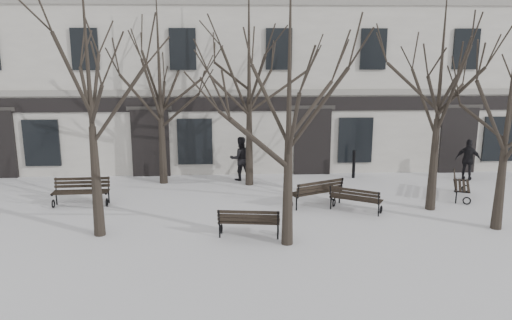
{
  "coord_description": "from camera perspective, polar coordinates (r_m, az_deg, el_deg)",
  "views": [
    {
      "loc": [
        0.02,
        -13.32,
        5.46
      ],
      "look_at": [
        0.8,
        3.0,
        1.77
      ],
      "focal_mm": 35.0,
      "sensor_mm": 36.0,
      "label": 1
    }
  ],
  "objects": [
    {
      "name": "ground",
      "position": [
        14.4,
        -2.66,
        -9.58
      ],
      "size": [
        100.0,
        100.0,
        0.0
      ],
      "primitive_type": "plane",
      "color": "silver",
      "rests_on": "ground"
    },
    {
      "name": "building",
      "position": [
        26.28,
        -2.86,
        12.83
      ],
      "size": [
        40.4,
        10.2,
        11.4
      ],
      "color": "beige",
      "rests_on": "ground"
    },
    {
      "name": "tree_1",
      "position": [
        14.78,
        -18.65,
        9.77
      ],
      "size": [
        5.45,
        5.45,
        7.79
      ],
      "color": "black",
      "rests_on": "ground"
    },
    {
      "name": "tree_2",
      "position": [
        13.39,
        3.84,
        9.2
      ],
      "size": [
        5.2,
        5.2,
        7.43
      ],
      "color": "black",
      "rests_on": "ground"
    },
    {
      "name": "tree_3",
      "position": [
        16.43,
        27.01,
        5.96
      ],
      "size": [
        4.39,
        4.39,
        6.27
      ],
      "color": "black",
      "rests_on": "ground"
    },
    {
      "name": "tree_4",
      "position": [
        20.26,
        -11.04,
        10.77
      ],
      "size": [
        5.43,
        5.43,
        7.76
      ],
      "color": "black",
      "rests_on": "ground"
    },
    {
      "name": "tree_5",
      "position": [
        19.64,
        -0.81,
        12.2
      ],
      "size": [
        5.91,
        5.91,
        8.45
      ],
      "color": "black",
      "rests_on": "ground"
    },
    {
      "name": "tree_6",
      "position": [
        17.56,
        20.38,
        9.36
      ],
      "size": [
        5.23,
        5.23,
        7.47
      ],
      "color": "black",
      "rests_on": "ground"
    },
    {
      "name": "bench_1",
      "position": [
        14.72,
        -0.81,
        -7.0
      ],
      "size": [
        1.86,
        0.86,
        0.91
      ],
      "rotation": [
        0.0,
        0.0,
        3.02
      ],
      "color": "black",
      "rests_on": "ground"
    },
    {
      "name": "bench_2",
      "position": [
        17.25,
        11.3,
        -4.32
      ],
      "size": [
        1.8,
        1.4,
        0.88
      ],
      "rotation": [
        0.0,
        0.0,
        2.62
      ],
      "color": "black",
      "rests_on": "ground"
    },
    {
      "name": "bench_3",
      "position": [
        18.69,
        -19.34,
        -3.32
      ],
      "size": [
        1.96,
        0.79,
        0.97
      ],
      "rotation": [
        0.0,
        0.0,
        0.05
      ],
      "color": "black",
      "rests_on": "ground"
    },
    {
      "name": "bench_4",
      "position": [
        17.69,
        6.95,
        -3.56
      ],
      "size": [
        2.01,
        1.44,
        0.97
      ],
      "rotation": [
        0.0,
        0.0,
        3.58
      ],
      "color": "black",
      "rests_on": "ground"
    },
    {
      "name": "bench_5",
      "position": [
        20.02,
        22.27,
        -2.62
      ],
      "size": [
        1.3,
        1.88,
        0.9
      ],
      "rotation": [
        0.0,
        0.0,
        1.16
      ],
      "color": "black",
      "rests_on": "ground"
    },
    {
      "name": "bollard_a",
      "position": [
        21.39,
        -10.44,
        -0.79
      ],
      "size": [
        0.13,
        0.13,
        1.01
      ],
      "color": "black",
      "rests_on": "ground"
    },
    {
      "name": "bollard_b",
      "position": [
        21.66,
        11.12,
        -0.35
      ],
      "size": [
        0.16,
        0.16,
        1.22
      ],
      "color": "black",
      "rests_on": "ground"
    },
    {
      "name": "pedestrian_b",
      "position": [
        21.11,
        -1.78,
        -2.27
      ],
      "size": [
        1.03,
        0.88,
        1.85
      ],
      "primitive_type": "imported",
      "rotation": [
        0.0,
        0.0,
        3.36
      ],
      "color": "black",
      "rests_on": "ground"
    },
    {
      "name": "pedestrian_c",
      "position": [
        22.89,
        22.91,
        -2.1
      ],
      "size": [
        1.08,
        0.93,
        1.74
      ],
      "primitive_type": "imported",
      "rotation": [
        0.0,
        0.0,
        2.54
      ],
      "color": "black",
      "rests_on": "ground"
    }
  ]
}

